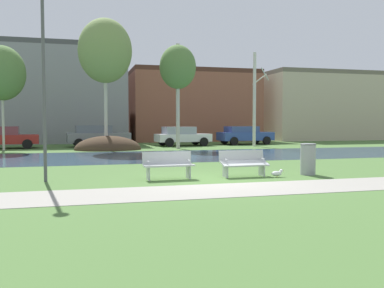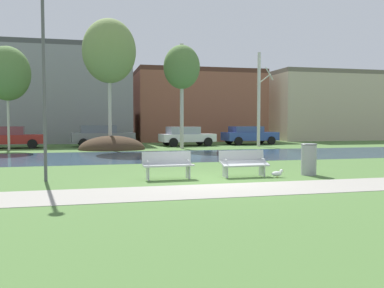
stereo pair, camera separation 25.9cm
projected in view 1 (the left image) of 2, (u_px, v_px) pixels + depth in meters
name	position (u px, v px, depth m)	size (l,w,h in m)	color
ground_plane	(157.00, 155.00, 22.67)	(120.00, 120.00, 0.00)	#476B33
paved_path_strip	(233.00, 190.00, 11.22)	(60.00, 2.16, 0.01)	gray
river_band	(159.00, 156.00, 21.99)	(80.00, 7.49, 0.01)	#2D475B
soil_mound	(108.00, 150.00, 26.86)	(4.26, 3.05, 1.80)	#423021
bench_left	(168.00, 164.00, 13.26)	(1.61, 0.60, 0.87)	#B2B5B7
bench_right	(243.00, 162.00, 13.91)	(1.61, 0.60, 0.87)	#B2B5B7
trash_bin	(308.00, 159.00, 14.37)	(0.54, 0.54, 1.08)	gray
seagull	(277.00, 173.00, 13.74)	(0.45, 0.17, 0.26)	white
streetlamp	(43.00, 54.00, 12.51)	(0.32, 0.32, 5.88)	#4C4C51
birch_far_left	(2.00, 73.00, 25.94)	(2.84, 2.84, 6.54)	#BCB7A8
birch_left	(105.00, 51.00, 26.62)	(3.42, 3.42, 8.38)	#BCB7A8
birch_center_left	(178.00, 68.00, 27.75)	(2.43, 2.43, 6.98)	#BCB7A8
birch_center	(255.00, 98.00, 30.32)	(1.22, 2.00, 6.80)	beige
parked_van_nearest_red	(4.00, 137.00, 27.96)	(4.40, 2.38, 1.49)	maroon
parked_sedan_second_grey	(97.00, 135.00, 30.17)	(4.56, 2.37, 1.54)	slate
parked_hatch_third_white	(182.00, 136.00, 31.02)	(4.14, 2.29, 1.43)	silver
parked_wagon_fourth_blue	(244.00, 135.00, 33.02)	(4.41, 2.28, 1.43)	#2D4793
building_grey_warehouse	(33.00, 95.00, 37.04)	(15.87, 9.95, 8.29)	gray
building_brick_low	(190.00, 106.00, 40.63)	(11.71, 8.35, 6.59)	brown
building_beige_block	(336.00, 107.00, 43.25)	(16.42, 8.17, 6.65)	#BCAD8E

